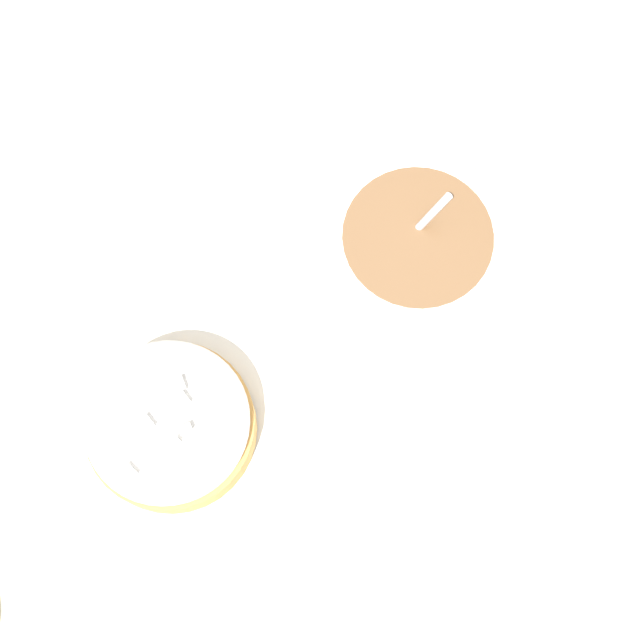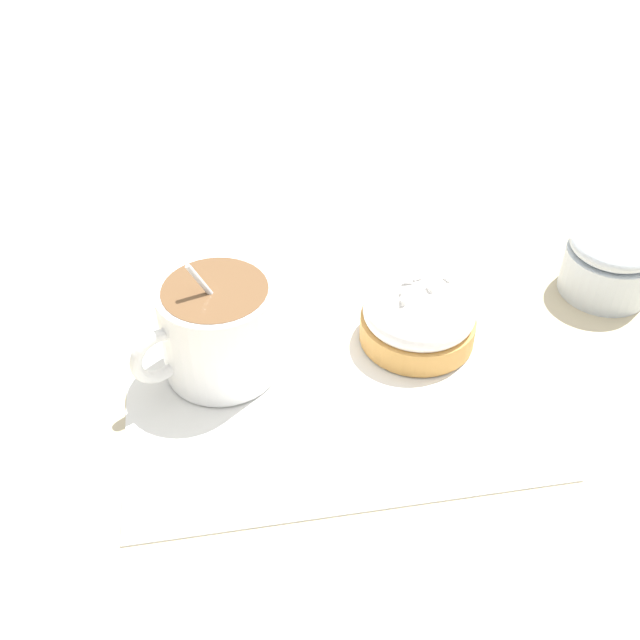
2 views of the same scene
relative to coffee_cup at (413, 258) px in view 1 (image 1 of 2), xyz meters
name	(u,v)px [view 1 (image 1 of 2)]	position (x,y,z in m)	size (l,w,h in m)	color
ground_plane	(290,353)	(-0.08, 0.00, -0.04)	(3.00, 3.00, 0.00)	#C6B793
paper_napkin	(290,352)	(-0.08, 0.00, -0.04)	(0.32, 0.32, 0.00)	white
coffee_cup	(413,258)	(0.00, 0.00, 0.00)	(0.11, 0.09, 0.10)	white
frosted_pastry	(173,430)	(-0.16, 0.00, -0.02)	(0.09, 0.09, 0.05)	#D19347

